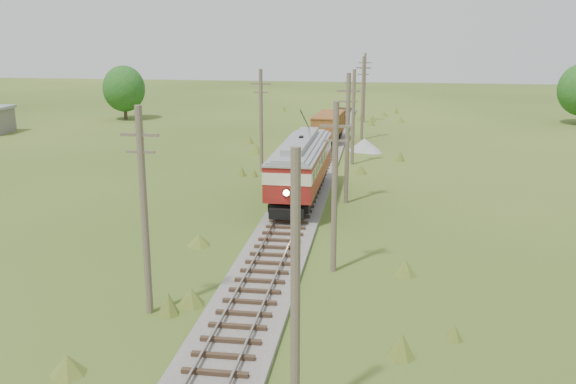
# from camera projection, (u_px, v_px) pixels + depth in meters

# --- Properties ---
(railbed_main) EXTENTS (3.60, 96.00, 0.57)m
(railbed_main) POSITION_uv_depth(u_px,v_px,m) (306.00, 188.00, 48.27)
(railbed_main) COLOR #605B54
(railbed_main) RESTS_ON ground
(streetcar) EXTENTS (3.21, 13.20, 6.01)m
(streetcar) POSITION_uv_depth(u_px,v_px,m) (301.00, 163.00, 44.80)
(streetcar) COLOR black
(streetcar) RESTS_ON ground
(gondola) EXTENTS (3.10, 7.86, 2.55)m
(gondola) POSITION_uv_depth(u_px,v_px,m) (329.00, 125.00, 67.27)
(gondola) COLOR black
(gondola) RESTS_ON ground
(gravel_pile) EXTENTS (3.34, 3.55, 1.22)m
(gravel_pile) POSITION_uv_depth(u_px,v_px,m) (366.00, 145.00, 63.43)
(gravel_pile) COLOR gray
(gravel_pile) RESTS_ON ground
(utility_pole_r_1) EXTENTS (0.30, 0.30, 8.80)m
(utility_pole_r_1) POSITION_uv_depth(u_px,v_px,m) (295.00, 293.00, 19.00)
(utility_pole_r_1) COLOR brown
(utility_pole_r_1) RESTS_ON ground
(utility_pole_r_2) EXTENTS (1.60, 0.30, 8.60)m
(utility_pole_r_2) POSITION_uv_depth(u_px,v_px,m) (335.00, 187.00, 31.42)
(utility_pole_r_2) COLOR brown
(utility_pole_r_2) RESTS_ON ground
(utility_pole_r_3) EXTENTS (1.60, 0.30, 9.00)m
(utility_pole_r_3) POSITION_uv_depth(u_px,v_px,m) (347.00, 138.00, 43.83)
(utility_pole_r_3) COLOR brown
(utility_pole_r_3) RESTS_ON ground
(utility_pole_r_4) EXTENTS (1.60, 0.30, 8.40)m
(utility_pole_r_4) POSITION_uv_depth(u_px,v_px,m) (353.00, 116.00, 56.38)
(utility_pole_r_4) COLOR brown
(utility_pole_r_4) RESTS_ON ground
(utility_pole_r_5) EXTENTS (1.60, 0.30, 8.90)m
(utility_pole_r_5) POSITION_uv_depth(u_px,v_px,m) (363.00, 97.00, 68.70)
(utility_pole_r_5) COLOR brown
(utility_pole_r_5) RESTS_ON ground
(utility_pole_r_6) EXTENTS (1.60, 0.30, 8.70)m
(utility_pole_r_6) POSITION_uv_depth(u_px,v_px,m) (364.00, 87.00, 81.21)
(utility_pole_r_6) COLOR brown
(utility_pole_r_6) RESTS_ON ground
(utility_pole_l_a) EXTENTS (1.60, 0.30, 9.00)m
(utility_pole_l_a) POSITION_uv_depth(u_px,v_px,m) (144.00, 210.00, 26.67)
(utility_pole_l_a) COLOR brown
(utility_pole_l_a) RESTS_ON ground
(utility_pole_l_b) EXTENTS (1.60, 0.30, 8.60)m
(utility_pole_l_b) POSITION_uv_depth(u_px,v_px,m) (261.00, 120.00, 53.57)
(utility_pole_l_b) COLOR brown
(utility_pole_l_b) RESTS_ON ground
(tree_mid_a) EXTENTS (5.46, 5.46, 7.03)m
(tree_mid_a) POSITION_uv_depth(u_px,v_px,m) (124.00, 89.00, 83.76)
(tree_mid_a) COLOR #38281C
(tree_mid_a) RESTS_ON ground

